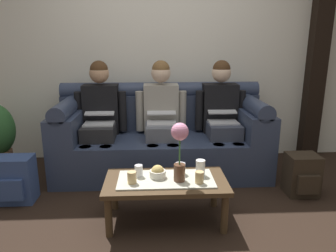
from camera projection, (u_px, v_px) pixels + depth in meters
ground_plane at (167, 227)px, 2.54m from camera, size 14.00×14.00×0.00m
back_wall_patterned at (160, 38)px, 3.80m from camera, size 6.00×0.12×2.90m
timber_pillar at (319, 38)px, 3.78m from camera, size 0.20×0.20×2.90m
couch at (161, 139)px, 3.57m from camera, size 2.26×0.88×0.96m
person_left at (100, 114)px, 3.46m from camera, size 0.56×0.67×1.22m
person_middle at (161, 113)px, 3.49m from camera, size 0.56×0.67×1.22m
person_right at (222, 113)px, 3.53m from camera, size 0.56×0.67×1.22m
coffee_table at (166, 185)px, 2.57m from camera, size 0.97×0.51×0.37m
flower_vase at (180, 145)px, 2.44m from camera, size 0.13×0.13×0.47m
snack_bowl at (158, 173)px, 2.56m from camera, size 0.13×0.13×0.11m
cup_near_left at (139, 171)px, 2.58m from camera, size 0.07×0.07×0.09m
cup_near_right at (132, 177)px, 2.46m from camera, size 0.07×0.07×0.09m
cup_far_center at (180, 169)px, 2.63m from camera, size 0.08×0.08×0.09m
cup_far_left at (200, 168)px, 2.60m from camera, size 0.08×0.08×0.13m
cup_far_right at (199, 177)px, 2.46m from camera, size 0.07×0.07×0.09m
backpack_right at (302, 175)px, 3.04m from camera, size 0.29×0.29×0.39m
backpack_left at (14, 180)px, 2.89m from camera, size 0.36×0.27×0.43m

